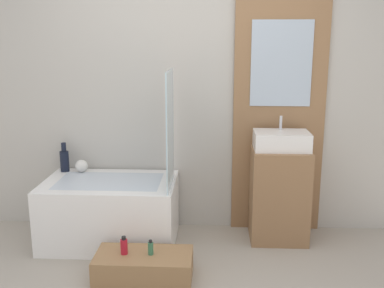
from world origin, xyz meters
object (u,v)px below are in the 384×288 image
(bathtub, at_px, (111,211))
(sink, at_px, (281,141))
(bottle_soap_secondary, at_px, (151,248))
(vase_tall_dark, at_px, (64,160))
(vase_round_light, at_px, (82,166))
(wooden_step_bench, at_px, (144,266))
(bottle_soap_primary, at_px, (124,246))

(bathtub, relative_size, sink, 2.43)
(bottle_soap_secondary, bearing_deg, vase_tall_dark, 136.11)
(vase_tall_dark, bearing_deg, sink, -4.17)
(vase_tall_dark, height_order, vase_round_light, vase_tall_dark)
(bathtub, distance_m, wooden_step_bench, 0.75)
(vase_tall_dark, height_order, bottle_soap_secondary, vase_tall_dark)
(sink, bearing_deg, vase_round_light, 175.99)
(sink, xyz_separation_m, vase_round_light, (-1.82, 0.13, -0.29))
(wooden_step_bench, bearing_deg, bottle_soap_secondary, 0.00)
(sink, relative_size, bottle_soap_secondary, 4.06)
(wooden_step_bench, xyz_separation_m, bottle_soap_secondary, (0.06, 0.00, 0.15))
(bathtub, height_order, vase_tall_dark, vase_tall_dark)
(wooden_step_bench, xyz_separation_m, sink, (1.11, 0.75, 0.82))
(bathtub, bearing_deg, vase_round_light, 140.74)
(bathtub, distance_m, vase_tall_dark, 0.68)
(bathtub, xyz_separation_m, wooden_step_bench, (0.39, -0.61, -0.19))
(vase_tall_dark, xyz_separation_m, bottle_soap_secondary, (0.93, -0.89, -0.43))
(bathtub, xyz_separation_m, vase_round_light, (-0.32, 0.26, 0.34))
(bathtub, bearing_deg, wooden_step_bench, -57.67)
(bathtub, relative_size, bottle_soap_secondary, 9.86)
(sink, bearing_deg, vase_tall_dark, 175.83)
(sink, relative_size, bottle_soap_primary, 3.37)
(bathtub, distance_m, bottle_soap_primary, 0.66)
(bathtub, height_order, bottle_soap_primary, bathtub)
(bottle_soap_secondary, bearing_deg, bathtub, 125.85)
(vase_tall_dark, relative_size, bottle_soap_secondary, 2.34)
(bottle_soap_primary, xyz_separation_m, bottle_soap_secondary, (0.20, 0.00, -0.01))
(sink, height_order, vase_tall_dark, sink)
(vase_round_light, xyz_separation_m, bottle_soap_secondary, (0.76, -0.88, -0.38))
(wooden_step_bench, distance_m, bottle_soap_primary, 0.21)
(vase_round_light, bearing_deg, bottle_soap_primary, -57.28)
(vase_round_light, distance_m, bottle_soap_primary, 1.11)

